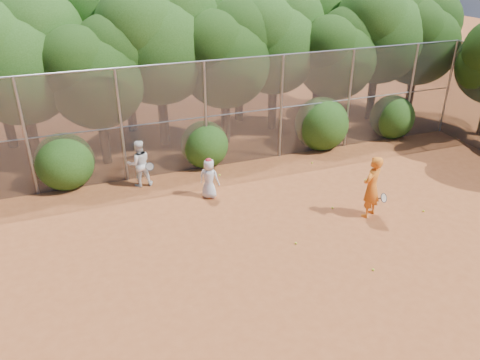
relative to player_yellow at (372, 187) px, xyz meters
name	(u,v)px	position (x,y,z in m)	size (l,w,h in m)	color
ground	(305,247)	(-2.64, -0.85, -0.99)	(80.00, 80.00, 0.00)	brown
fence_back	(229,113)	(-2.76, 5.15, 1.06)	(20.05, 0.09, 4.03)	gray
tree_1	(17,54)	(-9.58, 7.69, 3.17)	(4.64, 4.03, 6.35)	black
tree_2	(96,70)	(-7.09, 6.99, 2.59)	(3.99, 3.47, 5.47)	black
tree_3	(159,37)	(-4.58, 7.99, 3.40)	(4.89, 4.26, 6.70)	black
tree_4	(226,52)	(-2.09, 7.39, 2.76)	(4.19, 3.64, 5.73)	black
tree_5	(275,37)	(0.41, 8.19, 3.05)	(4.51, 3.92, 6.17)	black
tree_6	(338,52)	(2.91, 7.18, 2.47)	(3.86, 3.36, 5.29)	black
tree_7	(381,27)	(5.42, 7.79, 3.29)	(4.77, 4.14, 6.53)	black
tree_8	(420,36)	(7.41, 7.49, 2.82)	(4.25, 3.70, 5.82)	black
tree_10	(123,24)	(-5.58, 10.20, 3.63)	(5.15, 4.48, 7.06)	black
tree_11	(240,30)	(-0.58, 9.79, 3.17)	(4.64, 4.03, 6.35)	black
tree_12	(323,15)	(3.92, 10.40, 3.52)	(5.02, 4.37, 6.88)	black
bush_0	(64,159)	(-8.64, 5.45, 0.01)	(2.00, 2.00, 2.00)	#1C4110
bush_1	(204,142)	(-3.64, 5.45, -0.09)	(1.80, 1.80, 1.80)	#1C4110
bush_2	(322,121)	(1.36, 5.45, 0.11)	(2.20, 2.20, 2.20)	#1C4110
bush_3	(392,115)	(4.86, 5.45, -0.04)	(1.90, 1.90, 1.90)	#1C4110
player_yellow	(372,187)	(0.00, 0.00, 0.00)	(0.95, 0.74, 1.99)	orange
player_teen	(209,178)	(-4.26, 2.88, -0.29)	(0.80, 0.76, 1.40)	silver
player_white	(139,163)	(-6.26, 4.55, -0.16)	(0.88, 0.74, 1.67)	white
ball_0	(375,195)	(0.96, 0.98, -0.96)	(0.07, 0.07, 0.07)	#C4D226
ball_1	(332,208)	(-0.82, 0.74, -0.96)	(0.07, 0.07, 0.07)	#C4D226
ball_2	(373,270)	(-1.49, -2.42, -0.96)	(0.07, 0.07, 0.07)	#C4D226
ball_3	(424,211)	(1.77, -0.45, -0.96)	(0.07, 0.07, 0.07)	#C4D226
ball_4	(296,243)	(-2.82, -0.63, -0.96)	(0.07, 0.07, 0.07)	#C4D226
ball_5	(312,163)	(0.23, 4.03, -0.96)	(0.07, 0.07, 0.07)	#C4D226
ball_6	(366,180)	(1.31, 2.06, -0.96)	(0.07, 0.07, 0.07)	#C4D226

